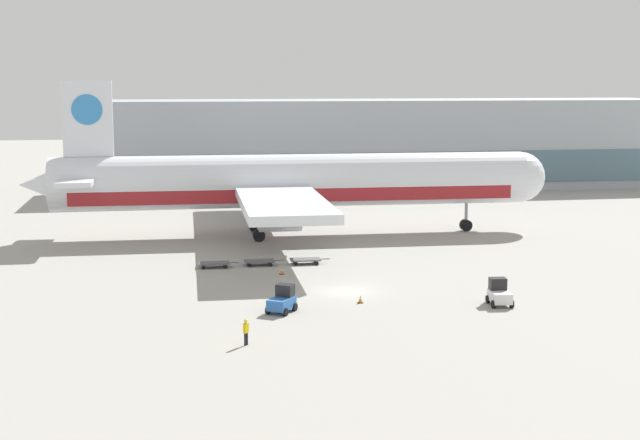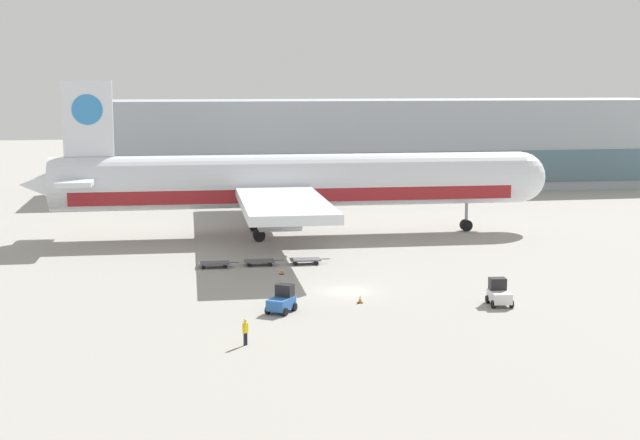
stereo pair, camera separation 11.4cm
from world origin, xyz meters
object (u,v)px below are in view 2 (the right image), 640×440
Objects in this scene: baggage_tug_foreground at (499,294)px; ground_crew_near at (245,330)px; airplane_main at (287,183)px; baggage_dolly_second at (259,261)px; baggage_tug_mid at (282,300)px; baggage_dolly_third at (306,260)px; traffic_cone_far at (360,299)px; traffic_cone_near at (281,271)px; baggage_dolly_lead at (214,263)px.

ground_crew_near is at bearing 115.04° from baggage_tug_foreground.
airplane_main reaches higher than baggage_dolly_second.
baggage_tug_mid is 0.76× the size of baggage_dolly_third.
baggage_tug_mid is at bearing -165.30° from traffic_cone_far.
baggage_tug_foreground reaches higher than baggage_dolly_second.
traffic_cone_near is (5.06, 20.89, -0.71)m from ground_crew_near.
traffic_cone_near reaches higher than baggage_dolly_lead.
airplane_main is at bearing 24.86° from baggage_tug_mid.
airplane_main is 16.69m from baggage_dolly_third.
baggage_dolly_lead is 1.00× the size of baggage_dolly_third.
airplane_main is 15.63× the size of baggage_dolly_lead.
ground_crew_near is 13.66m from traffic_cone_far.
ground_crew_near is 2.88× the size of traffic_cone_far.
baggage_tug_mid reaches higher than traffic_cone_far.
airplane_main reaches higher than baggage_dolly_lead.
baggage_dolly_second is 25.29m from ground_crew_near.
baggage_dolly_second is at bearing 110.19° from traffic_cone_near.
baggage_dolly_second is 16.63m from traffic_cone_far.
baggage_tug_foreground is at bearing -42.50° from traffic_cone_near.
baggage_dolly_lead is (-20.66, 17.58, -0.49)m from baggage_tug_foreground.
baggage_tug_mid is 4.28× the size of traffic_cone_near.
baggage_dolly_third is at bearing 2.54° from baggage_dolly_lead.
ground_crew_near is 2.66× the size of traffic_cone_near.
airplane_main is at bearing 89.80° from baggage_dolly_third.
traffic_cone_far is (4.64, -11.31, -0.02)m from traffic_cone_near.
traffic_cone_near is (-3.21, -19.83, -5.52)m from airplane_main.
airplane_main is 20.83m from traffic_cone_near.
baggage_dolly_lead is 18.37m from traffic_cone_far.
baggage_tug_mid is 1.61× the size of ground_crew_near.
ground_crew_near reaches higher than baggage_dolly_second.
traffic_cone_near reaches higher than baggage_dolly_second.
baggage_tug_mid reaches higher than baggage_dolly_lead.
traffic_cone_far is (1.85, -15.37, -0.09)m from baggage_dolly_third.
traffic_cone_far is (-10.31, 2.40, -0.58)m from baggage_tug_foreground.
airplane_main is at bearing 74.52° from baggage_dolly_second.
baggage_dolly_second and baggage_dolly_third have the same top height.
airplane_main is 22.58× the size of baggage_tug_foreground.
baggage_tug_foreground is (11.75, -33.53, -4.96)m from airplane_main.
baggage_dolly_second is at bearing 32.90° from baggage_tug_mid.
airplane_main is 33.50m from baggage_tug_mid.
ground_crew_near reaches higher than baggage_dolly_third.
baggage_tug_foreground and baggage_tug_mid have the same top height.
baggage_dolly_third is 5.65× the size of traffic_cone_near.
baggage_dolly_second is 2.12× the size of ground_crew_near.
baggage_dolly_lead is at bearing 145.80° from traffic_cone_near.
airplane_main is at bearing 92.64° from traffic_cone_far.
baggage_tug_foreground reaches higher than traffic_cone_far.
baggage_dolly_lead is at bearing 124.27° from traffic_cone_far.
airplane_main is at bearing 29.66° from ground_crew_near.
traffic_cone_near reaches higher than baggage_dolly_third.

